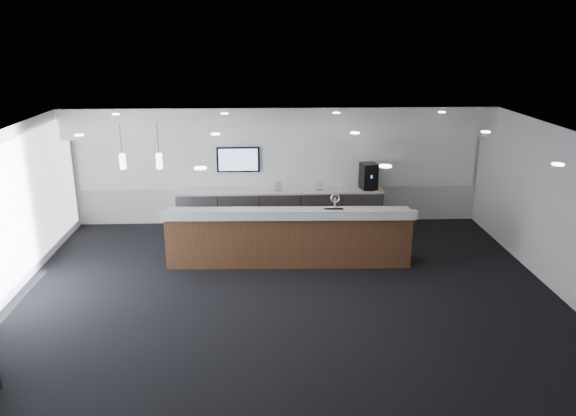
{
  "coord_description": "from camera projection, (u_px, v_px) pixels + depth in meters",
  "views": [
    {
      "loc": [
        -0.4,
        -9.56,
        4.65
      ],
      "look_at": [
        0.1,
        1.3,
        1.21
      ],
      "focal_mm": 35.0,
      "sensor_mm": 36.0,
      "label": 1
    }
  ],
  "objects": [
    {
      "name": "right_wall",
      "position": [
        557.0,
        211.0,
        10.3
      ],
      "size": [
        0.02,
        8.0,
        3.0
      ],
      "primitive_type": "cube",
      "color": "silver",
      "rests_on": "ground"
    },
    {
      "name": "ground",
      "position": [
        286.0,
        290.0,
        10.53
      ],
      "size": [
        10.0,
        10.0,
        0.0
      ],
      "primitive_type": "plane",
      "color": "black",
      "rests_on": "ground"
    },
    {
      "name": "cup_1",
      "position": [
        341.0,
        188.0,
        13.7
      ],
      "size": [
        0.14,
        0.14,
        0.09
      ],
      "primitive_type": "imported",
      "rotation": [
        0.0,
        0.0,
        0.65
      ],
      "color": "white",
      "rests_on": "back_credenza"
    },
    {
      "name": "back_wall",
      "position": [
        279.0,
        164.0,
        13.89
      ],
      "size": [
        10.0,
        0.02,
        3.0
      ],
      "primitive_type": "cube",
      "color": "silver",
      "rests_on": "ground"
    },
    {
      "name": "cup_3",
      "position": [
        330.0,
        188.0,
        13.69
      ],
      "size": [
        0.13,
        0.13,
        0.09
      ],
      "primitive_type": "imported",
      "rotation": [
        0.0,
        0.0,
        1.94
      ],
      "color": "white",
      "rests_on": "back_credenza"
    },
    {
      "name": "left_wall",
      "position": [
        2.0,
        219.0,
        9.86
      ],
      "size": [
        0.02,
        8.0,
        3.0
      ],
      "primitive_type": "cube",
      "color": "silver",
      "rests_on": "ground"
    },
    {
      "name": "pendant_right",
      "position": [
        118.0,
        166.0,
        10.48
      ],
      "size": [
        0.12,
        0.12,
        0.3
      ],
      "primitive_type": "cylinder",
      "color": "#FFE7C6",
      "rests_on": "ceiling"
    },
    {
      "name": "cup_2",
      "position": [
        335.0,
        188.0,
        13.69
      ],
      "size": [
        0.12,
        0.12,
        0.09
      ],
      "primitive_type": "imported",
      "rotation": [
        0.0,
        0.0,
        1.29
      ],
      "color": "white",
      "rests_on": "back_credenza"
    },
    {
      "name": "info_sign_right",
      "position": [
        320.0,
        186.0,
        13.63
      ],
      "size": [
        0.17,
        0.03,
        0.23
      ],
      "primitive_type": "cube",
      "rotation": [
        0.0,
        0.0,
        -0.07
      ],
      "color": "silver",
      "rests_on": "back_credenza"
    },
    {
      "name": "service_counter",
      "position": [
        289.0,
        237.0,
        11.63
      ],
      "size": [
        5.1,
        1.0,
        1.49
      ],
      "rotation": [
        0.0,
        0.0,
        -0.03
      ],
      "color": "#4B2819",
      "rests_on": "ground"
    },
    {
      "name": "window_blinds_wall",
      "position": [
        4.0,
        219.0,
        9.86
      ],
      "size": [
        0.04,
        7.36,
        2.55
      ],
      "primitive_type": "cube",
      "color": "#D3E1FD",
      "rests_on": "left_wall"
    },
    {
      "name": "ceiling",
      "position": [
        286.0,
        132.0,
        9.63
      ],
      "size": [
        10.0,
        8.0,
        0.02
      ],
      "primitive_type": "cube",
      "color": "black",
      "rests_on": "back_wall"
    },
    {
      "name": "back_credenza",
      "position": [
        280.0,
        208.0,
        13.85
      ],
      "size": [
        5.06,
        0.66,
        0.95
      ],
      "color": "#999CA1",
      "rests_on": "ground"
    },
    {
      "name": "coffee_machine",
      "position": [
        369.0,
        176.0,
        13.7
      ],
      "size": [
        0.43,
        0.52,
        0.64
      ],
      "rotation": [
        0.0,
        0.0,
        0.17
      ],
      "color": "black",
      "rests_on": "back_credenza"
    },
    {
      "name": "ceiling_can_lights",
      "position": [
        286.0,
        133.0,
        9.63
      ],
      "size": [
        7.0,
        5.0,
        0.02
      ],
      "primitive_type": null,
      "color": "white",
      "rests_on": "ceiling"
    },
    {
      "name": "alcove_panel",
      "position": [
        279.0,
        161.0,
        13.83
      ],
      "size": [
        9.8,
        0.06,
        1.4
      ],
      "primitive_type": "cube",
      "color": "white",
      "rests_on": "back_wall"
    },
    {
      "name": "cup_0",
      "position": [
        347.0,
        188.0,
        13.71
      ],
      "size": [
        0.1,
        0.1,
        0.09
      ],
      "primitive_type": "imported",
      "color": "white",
      "rests_on": "back_credenza"
    },
    {
      "name": "info_sign_left",
      "position": [
        279.0,
        186.0,
        13.57
      ],
      "size": [
        0.17,
        0.05,
        0.23
      ],
      "primitive_type": "cube",
      "rotation": [
        0.0,
        0.0,
        0.19
      ],
      "color": "silver",
      "rests_on": "back_credenza"
    },
    {
      "name": "wall_tv",
      "position": [
        238.0,
        160.0,
        13.71
      ],
      "size": [
        1.05,
        0.08,
        0.62
      ],
      "color": "black",
      "rests_on": "back_wall"
    },
    {
      "name": "pendant_left",
      "position": [
        156.0,
        165.0,
        10.51
      ],
      "size": [
        0.12,
        0.12,
        0.3
      ],
      "primitive_type": "cylinder",
      "color": "#FFE7C6",
      "rests_on": "ceiling"
    },
    {
      "name": "soffit_bulkhead",
      "position": [
        279.0,
        121.0,
        13.11
      ],
      "size": [
        10.0,
        0.9,
        0.7
      ],
      "primitive_type": "cube",
      "color": "white",
      "rests_on": "back_wall"
    }
  ]
}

